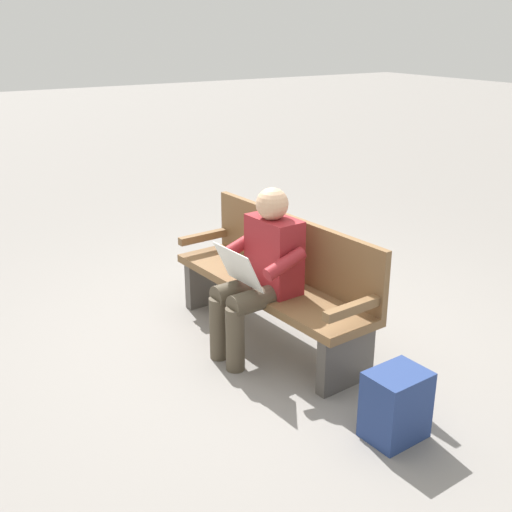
% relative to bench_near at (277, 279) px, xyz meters
% --- Properties ---
extents(ground_plane, '(40.00, 40.00, 0.00)m').
position_rel_bench_near_xyz_m(ground_plane, '(-0.01, 0.07, -0.46)').
color(ground_plane, gray).
extents(bench_near, '(1.83, 0.61, 0.90)m').
position_rel_bench_near_xyz_m(bench_near, '(0.00, 0.00, 0.00)').
color(bench_near, brown).
rests_on(bench_near, ground).
extents(person_seated, '(0.59, 0.59, 1.18)m').
position_rel_bench_near_xyz_m(person_seated, '(-0.13, 0.22, 0.17)').
color(person_seated, maroon).
rests_on(person_seated, ground).
extents(backpack, '(0.31, 0.35, 0.41)m').
position_rel_bench_near_xyz_m(backpack, '(-1.35, 0.12, -0.26)').
color(backpack, navy).
rests_on(backpack, ground).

